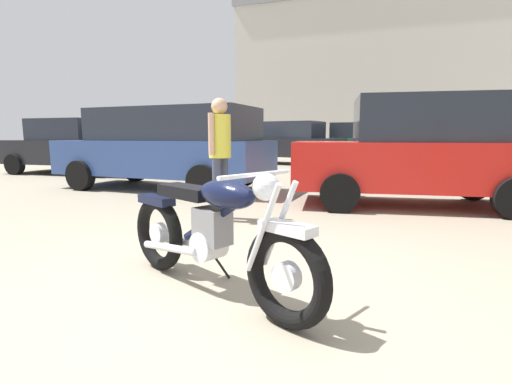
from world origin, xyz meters
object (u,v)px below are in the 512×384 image
object	(u,v)px
pale_sedan_back	(71,146)
white_estate_far	(283,141)
red_hatchback_near	(167,146)
dark_sedan_left	(375,141)
blue_hatchback_right	(420,151)
vintage_motorcycle	(212,234)
silver_sedan_mid	(506,149)
bystander	(220,146)

from	to	relation	value
pale_sedan_back	white_estate_far	bearing A→B (deg)	-131.77
red_hatchback_near	dark_sedan_left	distance (m)	11.17
white_estate_far	dark_sedan_left	bearing A→B (deg)	42.30
white_estate_far	blue_hatchback_right	bearing A→B (deg)	-50.67
red_hatchback_near	blue_hatchback_right	xyz separation A→B (m)	(5.04, -0.14, -0.02)
vintage_motorcycle	silver_sedan_mid	size ratio (longest dim) A/B	0.45
blue_hatchback_right	white_estate_far	bearing A→B (deg)	-69.74
vintage_motorcycle	white_estate_far	world-z (taller)	white_estate_far
vintage_motorcycle	pale_sedan_back	xyz separation A→B (m)	(-8.38, 6.35, 0.38)
silver_sedan_mid	blue_hatchback_right	size ratio (longest dim) A/B	1.04
vintage_motorcycle	pale_sedan_back	bearing A→B (deg)	165.47
silver_sedan_mid	white_estate_far	distance (m)	8.29
silver_sedan_mid	blue_hatchback_right	bearing A→B (deg)	-112.49
silver_sedan_mid	white_estate_far	world-z (taller)	white_estate_far
silver_sedan_mid	blue_hatchback_right	distance (m)	4.57
vintage_motorcycle	dark_sedan_left	distance (m)	15.15
pale_sedan_back	red_hatchback_near	distance (m)	5.15
white_estate_far	red_hatchback_near	distance (m)	8.24
bystander	pale_sedan_back	distance (m)	8.37
blue_hatchback_right	pale_sedan_back	bearing A→B (deg)	-21.99
dark_sedan_left	blue_hatchback_right	bearing A→B (deg)	-86.44
pale_sedan_back	blue_hatchback_right	world-z (taller)	blue_hatchback_right
silver_sedan_mid	red_hatchback_near	bearing A→B (deg)	-146.77
vintage_motorcycle	dark_sedan_left	xyz separation A→B (m)	(-0.05, 15.14, 0.49)
vintage_motorcycle	red_hatchback_near	size ratio (longest dim) A/B	0.42
pale_sedan_back	white_estate_far	world-z (taller)	white_estate_far
red_hatchback_near	dark_sedan_left	world-z (taller)	same
silver_sedan_mid	red_hatchback_near	size ratio (longest dim) A/B	0.92
pale_sedan_back	dark_sedan_left	size ratio (longest dim) A/B	0.90
vintage_motorcycle	dark_sedan_left	size ratio (longest dim) A/B	0.41
bystander	blue_hatchback_right	xyz separation A→B (m)	(2.57, 2.14, -0.10)
white_estate_far	dark_sedan_left	distance (m)	4.23
pale_sedan_back	white_estate_far	size ratio (longest dim) A/B	0.88
vintage_motorcycle	bystander	distance (m)	2.56
red_hatchback_near	bystander	bearing A→B (deg)	137.18
dark_sedan_left	bystander	bearing A→B (deg)	-99.14
pale_sedan_back	vintage_motorcycle	bearing A→B (deg)	137.99
vintage_motorcycle	pale_sedan_back	distance (m)	10.53
bystander	blue_hatchback_right	distance (m)	3.35
bystander	white_estate_far	world-z (taller)	white_estate_far
dark_sedan_left	white_estate_far	bearing A→B (deg)	-150.56
bystander	pale_sedan_back	size ratio (longest dim) A/B	0.38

